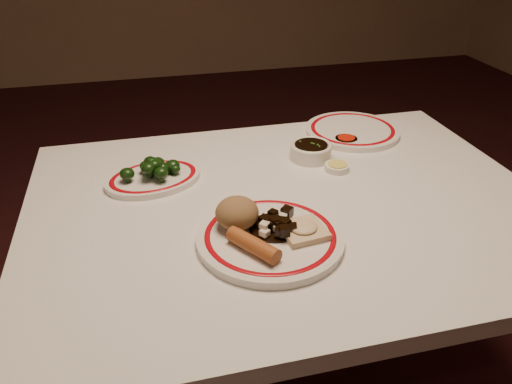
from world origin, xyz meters
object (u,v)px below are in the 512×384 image
at_px(fried_wonton, 303,229).
at_px(soy_bowl, 311,151).
at_px(stirfry_heap, 277,224).
at_px(broccoli_plate, 154,178).
at_px(dining_table, 288,233).
at_px(main_plate, 270,238).
at_px(spring_roll, 253,245).
at_px(broccoli_pile, 155,167).
at_px(rice_mound, 237,213).

height_order(fried_wonton, soy_bowl, same).
relative_size(stirfry_heap, broccoli_plate, 0.39).
distance_m(dining_table, main_plate, 0.20).
relative_size(spring_roll, broccoli_pile, 0.80).
bearing_deg(fried_wonton, broccoli_pile, 129.85).
distance_m(dining_table, fried_wonton, 0.20).
xyz_separation_m(spring_roll, broccoli_plate, (-0.17, 0.36, -0.02)).
relative_size(broccoli_plate, soy_bowl, 2.53).
bearing_deg(stirfry_heap, fried_wonton, -29.37).
bearing_deg(main_plate, soy_bowl, 58.87).
distance_m(spring_roll, fried_wonton, 0.12).
bearing_deg(broccoli_pile, rice_mound, -61.01).
bearing_deg(broccoli_pile, fried_wonton, -50.15).
height_order(rice_mound, broccoli_plate, rice_mound).
distance_m(stirfry_heap, broccoli_plate, 0.38).
height_order(stirfry_heap, broccoli_pile, broccoli_pile).
height_order(dining_table, soy_bowl, soy_bowl).
xyz_separation_m(fried_wonton, broccoli_plate, (-0.28, 0.33, -0.02)).
height_order(main_plate, broccoli_plate, main_plate).
xyz_separation_m(broccoli_pile, soy_bowl, (0.42, 0.03, -0.02)).
bearing_deg(dining_table, fried_wonton, -97.08).
distance_m(rice_mound, broccoli_plate, 0.31).
bearing_deg(spring_roll, dining_table, 21.93).
xyz_separation_m(stirfry_heap, broccoli_plate, (-0.23, 0.30, -0.02)).
bearing_deg(broccoli_pile, stirfry_heap, -53.18).
bearing_deg(rice_mound, broccoli_plate, 119.91).
distance_m(main_plate, broccoli_plate, 0.38).
xyz_separation_m(main_plate, spring_roll, (-0.05, -0.05, 0.02)).
relative_size(dining_table, fried_wonton, 12.47).
bearing_deg(rice_mound, fried_wonton, -25.30).
relative_size(dining_table, soy_bowl, 10.90).
bearing_deg(stirfry_heap, soy_bowl, 59.97).
bearing_deg(soy_bowl, broccoli_plate, -176.07).
distance_m(rice_mound, stirfry_heap, 0.08).
bearing_deg(main_plate, spring_roll, -134.19).
height_order(main_plate, broccoli_pile, broccoli_pile).
xyz_separation_m(broccoli_plate, soy_bowl, (0.42, 0.03, 0.01)).
height_order(rice_mound, spring_roll, rice_mound).
height_order(main_plate, spring_roll, spring_roll).
height_order(rice_mound, soy_bowl, rice_mound).
distance_m(main_plate, stirfry_heap, 0.03).
bearing_deg(spring_roll, soy_bowl, 23.37).
bearing_deg(stirfry_heap, rice_mound, 157.47).
xyz_separation_m(dining_table, rice_mound, (-0.14, -0.10, 0.14)).
distance_m(broccoli_pile, soy_bowl, 0.42).
relative_size(fried_wonton, soy_bowl, 0.87).
distance_m(spring_roll, broccoli_pile, 0.40).
distance_m(broccoli_plate, broccoli_pile, 0.03).
bearing_deg(dining_table, rice_mound, -145.48).
relative_size(rice_mound, broccoli_plate, 0.32).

